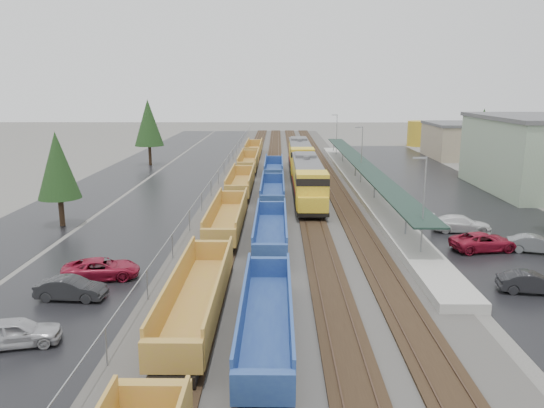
{
  "coord_description": "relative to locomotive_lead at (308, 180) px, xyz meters",
  "views": [
    {
      "loc": [
        -1.44,
        -18.78,
        13.03
      ],
      "look_at": [
        -1.97,
        30.84,
        2.0
      ],
      "focal_mm": 35.0,
      "sensor_mm": 36.0,
      "label": 1
    }
  ],
  "objects": [
    {
      "name": "parked_car_west_a",
      "position": [
        -16.78,
        -34.73,
        -1.81
      ],
      "size": [
        2.7,
        4.63,
        1.48
      ],
      "primitive_type": "imported",
      "rotation": [
        0.0,
        0.0,
        1.8
      ],
      "color": "#A1A1A6",
      "rests_on": "ground"
    },
    {
      "name": "tree_east",
      "position": [
        26.0,
        17.19,
        3.92
      ],
      "size": [
        4.4,
        4.4,
        10.0
      ],
      "color": "#332316",
      "rests_on": "ground"
    },
    {
      "name": "parked_car_east_c",
      "position": [
        13.34,
        -12.64,
        -1.79
      ],
      "size": [
        2.88,
        5.51,
        1.52
      ],
      "primitive_type": "imported",
      "rotation": [
        0.0,
        0.0,
        1.43
      ],
      "color": "silver",
      "rests_on": "ground"
    },
    {
      "name": "locomotive_lead",
      "position": [
        0.0,
        0.0,
        0.0
      ],
      "size": [
        3.23,
        21.31,
        4.82
      ],
      "color": "black",
      "rests_on": "ground"
    },
    {
      "name": "tree_west_near",
      "position": [
        -24.0,
        -10.81,
        3.27
      ],
      "size": [
        3.96,
        3.96,
        9.0
      ],
      "color": "#332316",
      "rests_on": "ground"
    },
    {
      "name": "chainlink_fence",
      "position": [
        -11.5,
        17.63,
        -0.94
      ],
      "size": [
        0.08,
        160.04,
        2.02
      ],
      "color": "gray",
      "rests_on": "ground"
    },
    {
      "name": "west_parking_lot",
      "position": [
        -17.0,
        19.19,
        -2.54
      ],
      "size": [
        10.0,
        160.0,
        0.02
      ],
      "primitive_type": "cube",
      "color": "black",
      "rests_on": "ground"
    },
    {
      "name": "east_commuter_lot",
      "position": [
        17.0,
        9.19,
        -2.54
      ],
      "size": [
        16.0,
        100.0,
        0.02
      ],
      "primitive_type": "cube",
      "color": "black",
      "rests_on": "ground"
    },
    {
      "name": "parked_car_east_e",
      "position": [
        17.21,
        -18.73,
        -1.86
      ],
      "size": [
        2.59,
        4.45,
        1.39
      ],
      "primitive_type": "imported",
      "rotation": [
        0.0,
        0.0,
        1.29
      ],
      "color": "slate",
      "rests_on": "ground"
    },
    {
      "name": "tree_west_far",
      "position": [
        -25.0,
        29.19,
        4.57
      ],
      "size": [
        4.84,
        4.84,
        11.0
      ],
      "color": "#332316",
      "rests_on": "ground"
    },
    {
      "name": "storage_tank",
      "position": [
        28.3,
        59.47,
        0.21
      ],
      "size": [
        5.52,
        5.52,
        5.52
      ],
      "primitive_type": "cylinder",
      "color": "gold",
      "rests_on": "ground"
    },
    {
      "name": "parked_car_west_c",
      "position": [
        -15.6,
        -25.03,
        -1.83
      ],
      "size": [
        3.47,
        5.57,
        1.44
      ],
      "primitive_type": "imported",
      "rotation": [
        0.0,
        0.0,
        1.79
      ],
      "color": "maroon",
      "rests_on": "ground"
    },
    {
      "name": "well_string_blue",
      "position": [
        -4.0,
        -16.88,
        -1.39
      ],
      "size": [
        2.61,
        83.13,
        2.31
      ],
      "color": "navy",
      "rests_on": "ground"
    },
    {
      "name": "well_string_yellow",
      "position": [
        -8.0,
        -3.71,
        -1.33
      ],
      "size": [
        2.8,
        107.44,
        2.48
      ],
      "color": "#AE8C30",
      "rests_on": "ground"
    },
    {
      "name": "ballast_strip",
      "position": [
        -2.0,
        19.19,
        -2.51
      ],
      "size": [
        20.0,
        160.0,
        0.08
      ],
      "primitive_type": "cube",
      "color": "#302D2B",
      "rests_on": "ground"
    },
    {
      "name": "parked_car_east_a",
      "position": [
        12.93,
        -27.24,
        -1.87
      ],
      "size": [
        2.02,
        4.3,
        1.36
      ],
      "primitive_type": "imported",
      "rotation": [
        0.0,
        0.0,
        1.43
      ],
      "color": "black",
      "rests_on": "ground"
    },
    {
      "name": "distant_hills",
      "position": [
        42.79,
        169.88,
        -2.55
      ],
      "size": [
        301.0,
        140.0,
        25.2
      ],
      "color": "#505D48",
      "rests_on": "ground"
    },
    {
      "name": "parked_car_west_b",
      "position": [
        -16.31,
        -28.67,
        -1.84
      ],
      "size": [
        1.79,
        4.41,
        1.42
      ],
      "primitive_type": "imported",
      "rotation": [
        0.0,
        0.0,
        1.51
      ],
      "color": "black",
      "rests_on": "ground"
    },
    {
      "name": "parked_car_east_b",
      "position": [
        13.26,
        -18.27,
        -1.81
      ],
      "size": [
        3.36,
        5.67,
        1.48
      ],
      "primitive_type": "imported",
      "rotation": [
        0.0,
        0.0,
        1.75
      ],
      "color": "maroon",
      "rests_on": "ground"
    },
    {
      "name": "station_platform",
      "position": [
        7.5,
        9.2,
        -1.82
      ],
      "size": [
        3.0,
        80.0,
        8.0
      ],
      "color": "#9E9B93",
      "rests_on": "ground"
    },
    {
      "name": "west_road",
      "position": [
        -27.0,
        19.19,
        -2.54
      ],
      "size": [
        9.0,
        160.0,
        0.02
      ],
      "primitive_type": "cube",
      "color": "black",
      "rests_on": "ground"
    },
    {
      "name": "trackbed",
      "position": [
        -2.0,
        19.19,
        -2.39
      ],
      "size": [
        14.6,
        160.0,
        0.22
      ],
      "color": "black",
      "rests_on": "ground"
    },
    {
      "name": "locomotive_trail",
      "position": [
        0.0,
        21.0,
        0.0
      ],
      "size": [
        3.23,
        21.31,
        4.82
      ],
      "color": "black",
      "rests_on": "ground"
    }
  ]
}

